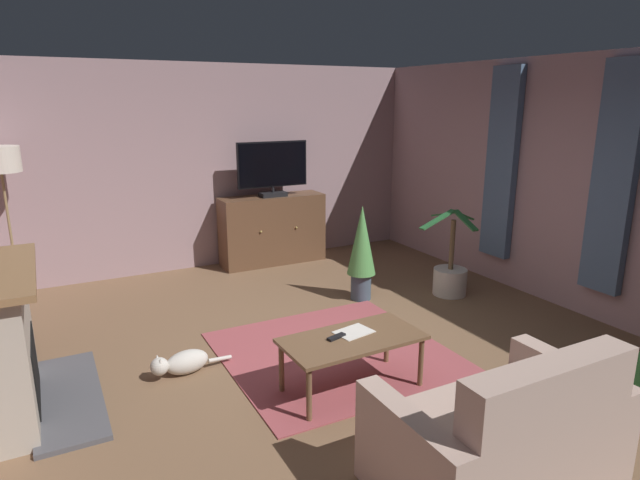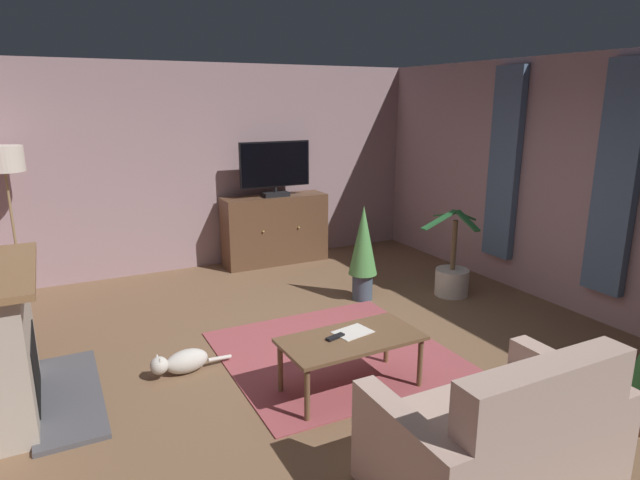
{
  "view_description": "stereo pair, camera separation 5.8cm",
  "coord_description": "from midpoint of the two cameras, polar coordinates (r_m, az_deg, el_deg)",
  "views": [
    {
      "loc": [
        -2.25,
        -3.93,
        2.33
      ],
      "look_at": [
        -0.07,
        0.25,
        1.09
      ],
      "focal_mm": 30.19,
      "sensor_mm": 36.0,
      "label": 1
    },
    {
      "loc": [
        -2.2,
        -3.96,
        2.33
      ],
      "look_at": [
        -0.07,
        0.25,
        1.09
      ],
      "focal_mm": 30.19,
      "sensor_mm": 36.0,
      "label": 2
    }
  ],
  "objects": [
    {
      "name": "wall_back",
      "position": [
        7.78,
        -10.89,
        7.63
      ],
      "size": [
        6.46,
        0.1,
        2.81
      ],
      "primitive_type": "cube",
      "color": "gray",
      "rests_on": "ground_plane"
    },
    {
      "name": "potted_plant_leafy_by_curtain",
      "position": [
        6.33,
        4.18,
        -0.83
      ],
      "size": [
        0.34,
        0.34,
        1.14
      ],
      "color": "#3D4C5B",
      "rests_on": "ground_plane"
    },
    {
      "name": "potted_plant_tall_palm_by_window",
      "position": [
        6.77,
        13.36,
        -3.88
      ],
      "size": [
        0.83,
        0.76,
        1.06
      ],
      "color": "beige",
      "rests_on": "ground_plane"
    },
    {
      "name": "tv_cabinet",
      "position": [
        7.84,
        -5.26,
        0.95
      ],
      "size": [
        1.51,
        0.48,
        0.99
      ],
      "color": "#402A1C",
      "rests_on": "ground_plane"
    },
    {
      "name": "ground_plane",
      "position": [
        5.1,
        1.68,
        -12.68
      ],
      "size": [
        6.46,
        7.41,
        0.04
      ],
      "primitive_type": "cube",
      "color": "brown"
    },
    {
      "name": "rug_central",
      "position": [
        5.19,
        1.2,
        -11.84
      ],
      "size": [
        2.01,
        1.98,
        0.01
      ],
      "primitive_type": "cube",
      "color": "#9E474C",
      "rests_on": "ground_plane"
    },
    {
      "name": "cat",
      "position": [
        4.94,
        -14.71,
        -12.46
      ],
      "size": [
        0.73,
        0.26,
        0.23
      ],
      "color": "beige",
      "rests_on": "ground_plane"
    },
    {
      "name": "curtain_panel_near",
      "position": [
        6.19,
        28.44,
        5.67
      ],
      "size": [
        0.1,
        0.44,
        2.36
      ],
      "primitive_type": "cube",
      "color": "slate"
    },
    {
      "name": "floor_lamp",
      "position": [
        7.03,
        -30.96,
        6.62
      ],
      "size": [
        0.43,
        0.43,
        1.82
      ],
      "color": "#4C4233",
      "rests_on": "ground_plane"
    },
    {
      "name": "sofa_floral",
      "position": [
        3.62,
        18.22,
        -19.47
      ],
      "size": [
        1.45,
        0.9,
        0.98
      ],
      "color": "#BC9E8E",
      "rests_on": "ground_plane"
    },
    {
      "name": "curtain_panel_far",
      "position": [
        7.13,
        18.47,
        7.65
      ],
      "size": [
        0.1,
        0.44,
        2.36
      ],
      "primitive_type": "cube",
      "color": "slate"
    },
    {
      "name": "wall_right_with_window",
      "position": [
        6.6,
        25.1,
        5.28
      ],
      "size": [
        0.1,
        7.41,
        2.81
      ],
      "primitive_type": "cube",
      "color": "#A6858B",
      "rests_on": "ground_plane"
    },
    {
      "name": "folded_newspaper",
      "position": [
        4.5,
        3.22,
        -9.7
      ],
      "size": [
        0.34,
        0.27,
        0.01
      ],
      "primitive_type": "cube",
      "rotation": [
        0.0,
        0.0,
        0.19
      ],
      "color": "silver",
      "rests_on": "coffee_table"
    },
    {
      "name": "fireplace",
      "position": [
        4.72,
        -30.96,
        -9.71
      ],
      "size": [
        0.91,
        1.47,
        1.14
      ],
      "color": "#4C4C51",
      "rests_on": "ground_plane"
    },
    {
      "name": "television",
      "position": [
        7.62,
        -5.27,
        7.65
      ],
      "size": [
        1.03,
        0.2,
        0.77
      ],
      "color": "black",
      "rests_on": "tv_cabinet"
    },
    {
      "name": "tv_remote",
      "position": [
        4.39,
        1.36,
        -10.23
      ],
      "size": [
        0.18,
        0.09,
        0.02
      ],
      "primitive_type": "cube",
      "rotation": [
        0.0,
        0.0,
        3.41
      ],
      "color": "black",
      "rests_on": "coffee_table"
    },
    {
      "name": "coffee_table",
      "position": [
        4.43,
        3.05,
        -10.82
      ],
      "size": [
        1.16,
        0.61,
        0.47
      ],
      "color": "brown",
      "rests_on": "ground_plane"
    }
  ]
}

